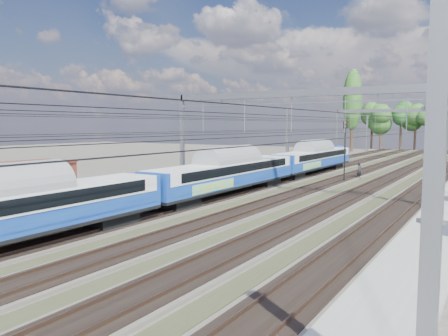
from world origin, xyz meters
The scene contains 7 objects.
track_bed centered at (0.00, 45.00, 0.10)m, with size 21.00×130.00×0.34m.
platform centered at (12.00, 20.00, 0.15)m, with size 3.00×70.00×0.30m, color gray.
catenary centered at (0.33, 52.69, 6.40)m, with size 25.65×130.00×9.00m.
poplar centered at (-14.50, 98.00, 11.89)m, with size 4.40×4.40×19.04m.
emu_train centered at (-4.50, 26.88, 2.47)m, with size 2.86×60.62×4.19m.
worker centered at (1.48, 45.89, 0.95)m, with size 0.70×0.46×1.91m, color black.
signal_near centered at (0.87, 42.20, 4.12)m, with size 0.47×0.43×6.52m.
Camera 1 is at (14.80, -3.93, 6.06)m, focal length 35.00 mm.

